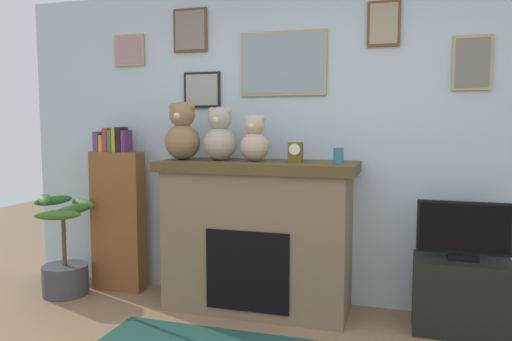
% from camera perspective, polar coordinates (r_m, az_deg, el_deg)
% --- Properties ---
extents(back_wall, '(5.20, 0.15, 2.60)m').
position_cam_1_polar(back_wall, '(4.09, 5.91, 3.05)').
color(back_wall, silver).
rests_on(back_wall, ground_plane).
extents(fireplace, '(1.55, 0.62, 1.19)m').
position_cam_1_polar(fireplace, '(3.93, 0.22, -7.48)').
color(fireplace, '#7E664A').
rests_on(fireplace, ground_plane).
extents(bookshelf, '(0.47, 0.16, 1.45)m').
position_cam_1_polar(bookshelf, '(4.53, -15.75, -5.05)').
color(bookshelf, brown).
rests_on(bookshelf, ground_plane).
extents(potted_plant, '(0.54, 0.61, 0.89)m').
position_cam_1_polar(potted_plant, '(4.61, -21.34, -9.60)').
color(potted_plant, '#3F3F44').
rests_on(potted_plant, ground_plane).
extents(tv_stand, '(0.66, 0.40, 0.53)m').
position_cam_1_polar(tv_stand, '(3.88, 22.73, -13.25)').
color(tv_stand, black).
rests_on(tv_stand, ground_plane).
extents(television, '(0.63, 0.14, 0.41)m').
position_cam_1_polar(television, '(3.76, 23.00, -6.53)').
color(television, black).
rests_on(television, tv_stand).
extents(candle_jar, '(0.08, 0.08, 0.11)m').
position_cam_1_polar(candle_jar, '(3.69, 9.56, 1.73)').
color(candle_jar, teal).
rests_on(candle_jar, fireplace).
extents(mantel_clock, '(0.11, 0.08, 0.15)m').
position_cam_1_polar(mantel_clock, '(3.74, 4.61, 2.14)').
color(mantel_clock, brown).
rests_on(mantel_clock, fireplace).
extents(teddy_bear_grey, '(0.29, 0.29, 0.47)m').
position_cam_1_polar(teddy_bear_grey, '(4.04, -8.55, 4.26)').
color(teddy_bear_grey, olive).
rests_on(teddy_bear_grey, fireplace).
extents(teddy_bear_tan, '(0.26, 0.26, 0.43)m').
position_cam_1_polar(teddy_bear_tan, '(3.91, -4.21, 3.98)').
color(teddy_bear_tan, '#A89F90').
rests_on(teddy_bear_tan, fireplace).
extents(teddy_bear_cream, '(0.23, 0.23, 0.36)m').
position_cam_1_polar(teddy_bear_cream, '(3.82, -0.16, 3.53)').
color(teddy_bear_cream, '#BEA98C').
rests_on(teddy_bear_cream, fireplace).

